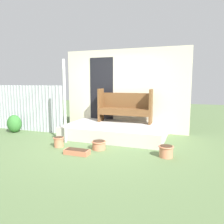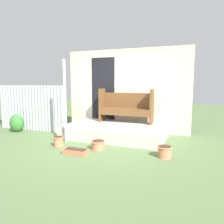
% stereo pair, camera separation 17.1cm
% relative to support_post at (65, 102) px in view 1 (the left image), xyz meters
% --- Properties ---
extents(ground_plane, '(24.00, 24.00, 0.00)m').
position_rel_support_post_xyz_m(ground_plane, '(0.89, 0.11, -1.07)').
color(ground_plane, '#5B7547').
extents(porch_slab, '(2.82, 1.73, 0.35)m').
position_rel_support_post_xyz_m(porch_slab, '(1.05, 0.97, -0.89)').
color(porch_slab, beige).
rests_on(porch_slab, ground_plane).
extents(house_wall, '(4.02, 0.08, 2.60)m').
position_rel_support_post_xyz_m(house_wall, '(1.01, 1.87, 0.23)').
color(house_wall, beige).
rests_on(house_wall, ground_plane).
extents(fence_corrugated, '(2.57, 0.05, 1.47)m').
position_rel_support_post_xyz_m(fence_corrugated, '(-1.88, 0.82, -0.34)').
color(fence_corrugated, '#ADB2B7').
rests_on(fence_corrugated, ground_plane).
extents(support_post, '(0.07, 0.07, 2.14)m').
position_rel_support_post_xyz_m(support_post, '(0.00, 0.00, 0.00)').
color(support_post, white).
rests_on(support_post, ground_plane).
extents(bench, '(1.63, 0.43, 1.02)m').
position_rel_support_post_xyz_m(bench, '(1.18, 1.50, -0.21)').
color(bench, brown).
rests_on(bench, porch_slab).
extents(flower_pot_left, '(0.27, 0.27, 0.24)m').
position_rel_support_post_xyz_m(flower_pot_left, '(0.07, -0.42, -0.94)').
color(flower_pot_left, tan).
rests_on(flower_pot_left, ground_plane).
extents(flower_pot_middle, '(0.35, 0.35, 0.20)m').
position_rel_support_post_xyz_m(flower_pot_middle, '(1.07, -0.28, -0.96)').
color(flower_pot_middle, tan).
rests_on(flower_pot_middle, ground_plane).
extents(flower_pot_right, '(0.32, 0.32, 0.25)m').
position_rel_support_post_xyz_m(flower_pot_right, '(2.61, -0.31, -0.93)').
color(flower_pot_right, tan).
rests_on(flower_pot_right, ground_plane).
extents(planter_box_rect, '(0.55, 0.24, 0.11)m').
position_rel_support_post_xyz_m(planter_box_rect, '(0.76, -0.78, -1.01)').
color(planter_box_rect, '#C67251').
rests_on(planter_box_rect, ground_plane).
extents(shrub_by_fence, '(0.45, 0.41, 0.55)m').
position_rel_support_post_xyz_m(shrub_by_fence, '(-2.13, 0.45, -0.79)').
color(shrub_by_fence, '#387A33').
rests_on(shrub_by_fence, ground_plane).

